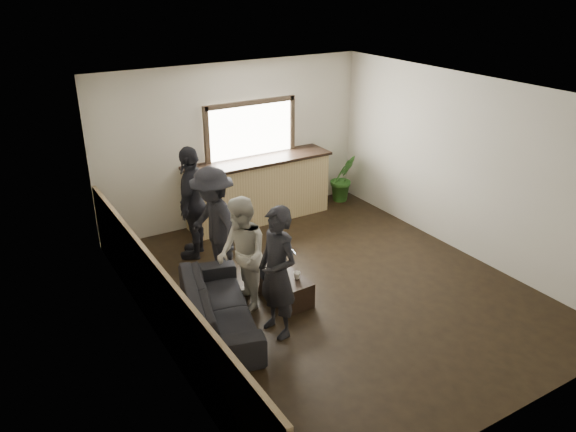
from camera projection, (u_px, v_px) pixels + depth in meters
ground at (330, 288)px, 8.04m from camera, size 5.00×6.00×0.01m
room_shell at (286, 204)px, 7.10m from camera, size 5.01×6.01×2.80m
bar_counter at (258, 186)px, 10.04m from camera, size 2.70×0.68×2.13m
sofa at (218, 306)px, 7.08m from camera, size 1.28×2.14×0.58m
coffee_table at (285, 288)px, 7.71m from camera, size 0.48×0.82×0.36m
cup_a at (268, 270)px, 7.69m from camera, size 0.16×0.16×0.09m
cup_b at (297, 275)px, 7.57m from camera, size 0.14×0.14×0.09m
potted_plant at (343, 178)px, 10.95m from camera, size 0.55×0.46×0.93m
person_a at (277, 273)px, 6.74m from camera, size 0.51×0.67×1.69m
person_b at (242, 255)px, 7.29m from camera, size 0.71×0.85×1.57m
person_c at (214, 225)px, 7.99m from camera, size 0.71×1.14×1.71m
person_d at (192, 202)px, 8.65m from camera, size 0.97×1.11×1.80m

